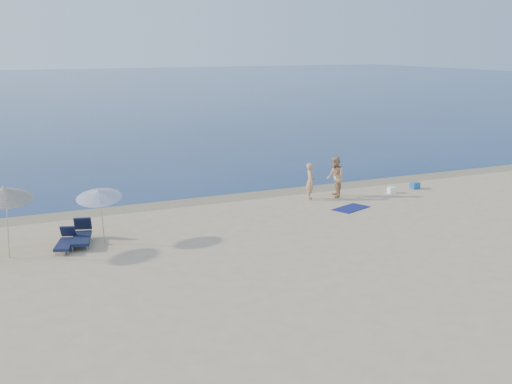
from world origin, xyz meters
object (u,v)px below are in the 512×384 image
person_right (335,177)px  umbrella_near (99,194)px  blue_cooler (415,186)px  person_left (310,181)px

person_right → umbrella_near: (-11.38, -2.47, 0.85)m
blue_cooler → umbrella_near: size_ratio=0.20×
blue_cooler → umbrella_near: 16.10m
person_left → blue_cooler: size_ratio=3.85×
person_left → person_right: person_right is taller
person_left → blue_cooler: person_left is taller
person_left → umbrella_near: bearing=127.1°
umbrella_near → blue_cooler: bearing=32.9°
person_left → blue_cooler: bearing=-69.8°
blue_cooler → umbrella_near: bearing=-179.1°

